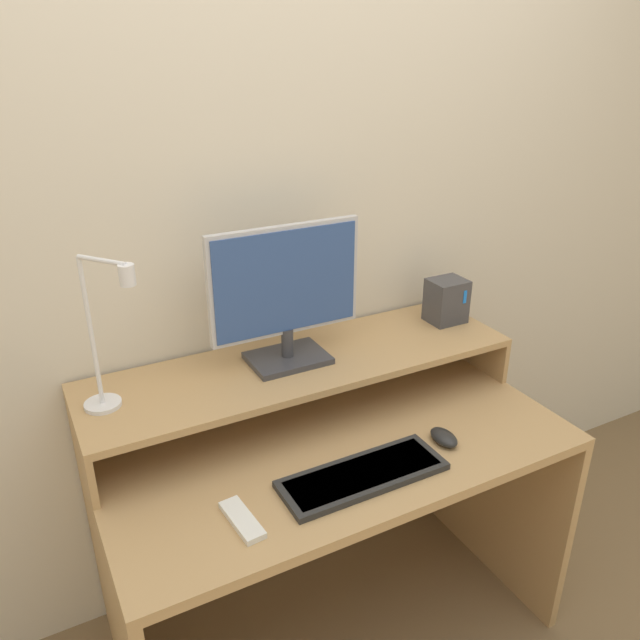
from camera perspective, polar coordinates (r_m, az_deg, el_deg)
name	(u,v)px	position (r m, az deg, el deg)	size (l,w,h in m)	color
wall_back	(269,231)	(1.94, -4.70, 8.11)	(6.00, 0.05, 2.50)	beige
desk	(330,493)	(1.95, 0.97, -15.57)	(1.32, 0.74, 0.75)	tan
monitor_shelf	(303,367)	(1.89, -1.61, -4.29)	(1.32, 0.38, 0.16)	tan
monitor	(286,293)	(1.78, -3.13, 2.46)	(0.46, 0.17, 0.42)	#38383D
desk_lamp	(106,345)	(1.63, -18.96, -2.19)	(0.15, 0.18, 0.42)	silver
router_dock	(446,301)	(2.15, 11.48, 1.75)	(0.12, 0.11, 0.15)	#3D3D42
keyboard	(363,475)	(1.67, 3.95, -13.93)	(0.44, 0.16, 0.02)	#282828
mouse	(444,437)	(1.82, 11.25, -10.48)	(0.06, 0.10, 0.03)	black
remote_control	(242,520)	(1.55, -7.14, -17.68)	(0.06, 0.16, 0.02)	white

